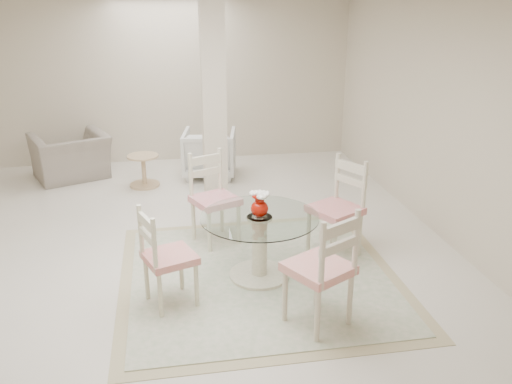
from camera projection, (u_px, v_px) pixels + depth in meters
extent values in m
plane|color=white|center=(184.00, 248.00, 6.12)|extent=(7.00, 7.00, 0.00)
cube|color=beige|center=(170.00, 80.00, 8.89)|extent=(6.00, 0.02, 2.70)
cube|color=beige|center=(209.00, 320.00, 2.42)|extent=(6.00, 0.02, 2.70)
cube|color=beige|center=(445.00, 121.00, 6.14)|extent=(0.02, 7.00, 2.70)
cube|color=beige|center=(214.00, 106.00, 6.93)|extent=(0.30, 0.30, 2.70)
cube|color=tan|center=(259.00, 277.00, 5.50)|extent=(2.79, 2.79, 0.01)
cube|color=beige|center=(259.00, 276.00, 5.50)|extent=(2.55, 2.55, 0.01)
cylinder|color=#F5E7C9|center=(259.00, 275.00, 5.50)|extent=(0.61, 0.61, 0.04)
cylinder|color=#F5E7C9|center=(259.00, 246.00, 5.38)|extent=(0.15, 0.15, 0.63)
cylinder|color=#F5E7C9|center=(260.00, 219.00, 5.28)|extent=(0.25, 0.25, 0.03)
cylinder|color=white|center=(260.00, 217.00, 5.27)|extent=(1.16, 1.16, 0.01)
ellipsoid|color=#AB1005|center=(260.00, 209.00, 5.24)|extent=(0.17, 0.17, 0.16)
cylinder|color=#AB1005|center=(260.00, 199.00, 5.21)|extent=(0.09, 0.09, 0.05)
cylinder|color=#AB1005|center=(260.00, 196.00, 5.19)|extent=(0.15, 0.15, 0.02)
ellipsoid|color=white|center=(260.00, 193.00, 5.19)|extent=(0.10, 0.10, 0.04)
ellipsoid|color=white|center=(265.00, 194.00, 5.22)|extent=(0.10, 0.10, 0.04)
ellipsoid|color=white|center=(254.00, 193.00, 5.21)|extent=(0.10, 0.10, 0.04)
ellipsoid|color=white|center=(262.00, 197.00, 5.15)|extent=(0.10, 0.10, 0.04)
ellipsoid|color=white|center=(265.00, 195.00, 5.16)|extent=(0.10, 0.10, 0.04)
cylinder|color=beige|center=(308.00, 233.00, 5.91)|extent=(0.05, 0.05, 0.50)
cylinder|color=beige|center=(335.00, 245.00, 5.62)|extent=(0.05, 0.05, 0.50)
cylinder|color=beige|center=(333.00, 224.00, 6.13)|extent=(0.05, 0.05, 0.50)
cylinder|color=beige|center=(359.00, 236.00, 5.85)|extent=(0.05, 0.05, 0.50)
cube|color=red|center=(335.00, 210.00, 5.78)|extent=(0.65, 0.65, 0.08)
cube|color=beige|center=(351.00, 174.00, 5.78)|extent=(0.25, 0.40, 0.58)
cylinder|color=beige|center=(209.00, 233.00, 5.93)|extent=(0.05, 0.05, 0.48)
cylinder|color=beige|center=(239.00, 225.00, 6.13)|extent=(0.05, 0.05, 0.48)
cylinder|color=beige|center=(194.00, 221.00, 6.23)|extent=(0.05, 0.05, 0.48)
cylinder|color=beige|center=(222.00, 214.00, 6.43)|extent=(0.05, 0.05, 0.48)
cube|color=red|center=(215.00, 200.00, 6.08)|extent=(0.61, 0.61, 0.07)
cube|color=beige|center=(205.00, 166.00, 6.12)|extent=(0.40, 0.21, 0.57)
cylinder|color=beige|center=(197.00, 286.00, 4.91)|extent=(0.04, 0.04, 0.44)
cylinder|color=beige|center=(181.00, 270.00, 5.19)|extent=(0.04, 0.04, 0.44)
cylinder|color=beige|center=(160.00, 296.00, 4.74)|extent=(0.04, 0.04, 0.44)
cylinder|color=beige|center=(147.00, 279.00, 5.02)|extent=(0.04, 0.04, 0.44)
cube|color=red|center=(170.00, 257.00, 4.87)|extent=(0.55, 0.55, 0.07)
cube|color=beige|center=(147.00, 229.00, 4.67)|extent=(0.18, 0.38, 0.52)
cylinder|color=beige|center=(317.00, 282.00, 4.91)|extent=(0.05, 0.05, 0.50)
cylinder|color=beige|center=(285.00, 296.00, 4.68)|extent=(0.05, 0.05, 0.50)
cylinder|color=beige|center=(350.00, 300.00, 4.63)|extent=(0.05, 0.05, 0.50)
cylinder|color=beige|center=(317.00, 316.00, 4.39)|extent=(0.05, 0.05, 0.50)
cube|color=red|center=(319.00, 268.00, 4.55)|extent=(0.65, 0.65, 0.08)
cube|color=beige|center=(340.00, 237.00, 4.27)|extent=(0.40, 0.26, 0.59)
imported|color=gray|center=(71.00, 156.00, 8.30)|extent=(1.34, 1.27, 0.69)
imported|color=white|center=(210.00, 153.00, 8.40)|extent=(0.91, 0.93, 0.73)
cylinder|color=#D4B982|center=(145.00, 185.00, 8.07)|extent=(0.44, 0.44, 0.04)
cylinder|color=#D4B982|center=(144.00, 171.00, 7.99)|extent=(0.06, 0.06, 0.42)
cylinder|color=#D4B982|center=(143.00, 156.00, 7.92)|extent=(0.46, 0.46, 0.03)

